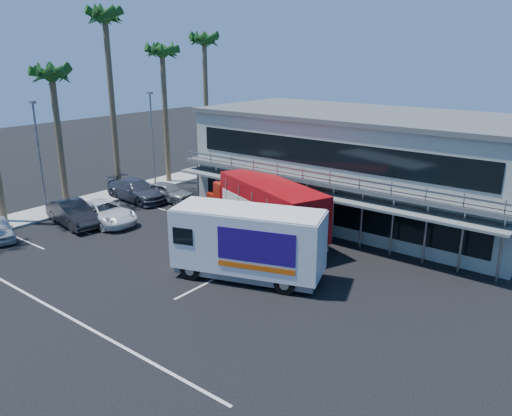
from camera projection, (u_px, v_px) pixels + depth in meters
The scene contains 15 objects.
ground at pixel (176, 274), 26.21m from camera, with size 120.00×120.00×0.00m, color black.
building at pixel (362, 165), 34.59m from camera, with size 22.40×12.00×7.30m.
curb_strip at pixel (101, 198), 39.51m from camera, with size 3.00×32.00×0.16m, color #A5A399.
palm_c at pixel (52, 82), 34.46m from camera, with size 2.80×2.80×10.75m.
palm_d at pixel (106, 29), 37.32m from camera, with size 2.80×2.80×14.75m.
palm_e at pixel (162, 59), 41.46m from camera, with size 2.80×2.80×12.25m.
palm_f at pixel (204, 48), 45.56m from camera, with size 2.80×2.80×13.25m.
light_pole_near at pixel (39, 154), 33.95m from camera, with size 0.50×0.25×8.09m.
light_pole_far at pixel (152, 136), 41.48m from camera, with size 0.50×0.25×8.09m.
red_truck at pixel (265, 206), 30.86m from camera, with size 11.13×6.40×3.69m.
white_van at pixel (248, 242), 25.21m from camera, with size 8.04×4.95×3.72m.
parked_car_b at pixel (73, 213), 33.44m from camera, with size 1.73×4.97×1.64m, color black.
parked_car_c at pixel (104, 212), 33.89m from camera, with size 2.48×5.37×1.49m, color white.
parked_car_d at pixel (136, 190), 39.02m from camera, with size 2.34×5.74×1.67m, color #323542.
parked_car_e at pixel (167, 192), 38.85m from camera, with size 1.79×4.44×1.51m, color slate.
Camera 1 is at (18.06, -16.30, 11.17)m, focal length 35.00 mm.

